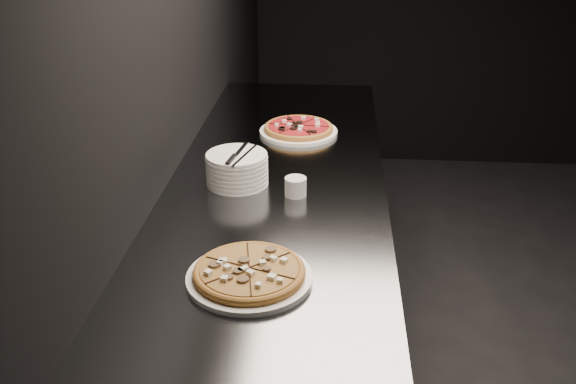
# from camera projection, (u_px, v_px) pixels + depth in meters

# --- Properties ---
(wall_left) EXTENTS (0.02, 5.00, 2.80)m
(wall_left) POSITION_uv_depth(u_px,v_px,m) (159.00, 39.00, 2.02)
(wall_left) COLOR black
(wall_left) RESTS_ON floor
(counter) EXTENTS (0.74, 2.44, 0.92)m
(counter) POSITION_uv_depth(u_px,v_px,m) (278.00, 294.00, 2.39)
(counter) COLOR #5C5E63
(counter) RESTS_ON floor
(pizza_mushroom) EXTENTS (0.37, 0.37, 0.04)m
(pizza_mushroom) POSITION_uv_depth(u_px,v_px,m) (249.00, 273.00, 1.64)
(pizza_mushroom) COLOR white
(pizza_mushroom) RESTS_ON counter
(pizza_tomato) EXTENTS (0.32, 0.32, 0.04)m
(pizza_tomato) POSITION_uv_depth(u_px,v_px,m) (299.00, 129.00, 2.62)
(pizza_tomato) COLOR white
(pizza_tomato) RESTS_ON counter
(plate_stack) EXTENTS (0.21, 0.21, 0.11)m
(plate_stack) POSITION_uv_depth(u_px,v_px,m) (237.00, 169.00, 2.16)
(plate_stack) COLOR white
(plate_stack) RESTS_ON counter
(cutlery) EXTENTS (0.10, 0.21, 0.01)m
(cutlery) POSITION_uv_depth(u_px,v_px,m) (238.00, 155.00, 2.12)
(cutlery) COLOR silver
(cutlery) RESTS_ON plate_stack
(ramekin) EXTENTS (0.07, 0.07, 0.06)m
(ramekin) POSITION_uv_depth(u_px,v_px,m) (296.00, 186.00, 2.09)
(ramekin) COLOR silver
(ramekin) RESTS_ON counter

